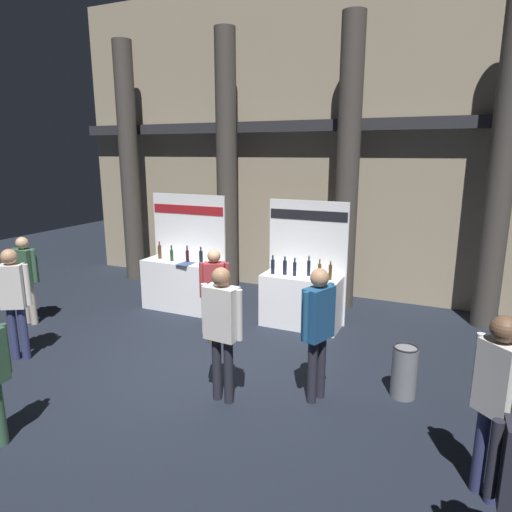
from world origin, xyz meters
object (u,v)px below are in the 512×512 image
visitor_4 (496,393)px  visitor_2 (222,322)px  visitor_1 (14,295)px  visitor_7 (318,322)px  exhibitor_booth_1 (302,295)px  trash_bin (404,372)px  visitor_6 (26,272)px  exhibitor_booth_0 (183,280)px  visitor_8 (215,289)px

visitor_4 → visitor_2: bearing=-146.5°
visitor_1 → visitor_7: size_ratio=0.99×
visitor_4 → exhibitor_booth_1: bearing=173.6°
exhibitor_booth_1 → visitor_4: (2.98, -3.43, 0.49)m
trash_bin → visitor_6: (-6.83, -0.16, 0.65)m
exhibitor_booth_1 → visitor_6: exhibitor_booth_1 is taller
exhibitor_booth_1 → visitor_2: exhibitor_booth_1 is taller
visitor_1 → exhibitor_booth_1: bearing=11.7°
trash_bin → visitor_6: 6.86m
exhibitor_booth_0 → visitor_7: exhibitor_booth_0 is taller
trash_bin → visitor_7: visitor_7 is taller
exhibitor_booth_1 → visitor_7: bearing=-67.2°
exhibitor_booth_1 → visitor_2: (-0.10, -2.94, 0.51)m
exhibitor_booth_1 → trash_bin: bearing=-42.0°
visitor_4 → visitor_6: visitor_4 is taller
visitor_2 → visitor_8: size_ratio=1.11×
visitor_2 → visitor_7: visitor_2 is taller
visitor_4 → visitor_7: 2.21m
visitor_2 → visitor_8: visitor_2 is taller
exhibitor_booth_1 → visitor_7: size_ratio=1.30×
visitor_1 → visitor_4: 6.59m
visitor_6 → visitor_8: bearing=8.3°
exhibitor_booth_0 → visitor_1: size_ratio=1.32×
visitor_7 → visitor_6: bearing=106.6°
visitor_6 → visitor_7: size_ratio=0.94×
exhibitor_booth_0 → trash_bin: size_ratio=3.30×
visitor_1 → trash_bin: bearing=-16.6°
exhibitor_booth_1 → visitor_2: 2.98m
visitor_2 → visitor_6: bearing=-6.2°
visitor_2 → visitor_4: size_ratio=1.00×
visitor_8 → visitor_4: bearing=-51.0°
visitor_7 → exhibitor_booth_1: bearing=43.4°
visitor_4 → visitor_8: 4.56m
trash_bin → visitor_6: size_ratio=0.43×
visitor_4 → visitor_1: bearing=-139.7°
visitor_1 → visitor_7: visitor_7 is taller
exhibitor_booth_1 → visitor_6: (-4.76, -2.01, 0.41)m
visitor_4 → visitor_7: (-1.96, 1.02, 0.00)m
trash_bin → visitor_6: bearing=-178.7°
visitor_6 → visitor_1: bearing=-46.6°
visitor_6 → visitor_8: 3.73m
trash_bin → visitor_1: bearing=-167.0°
trash_bin → visitor_2: size_ratio=0.39×
visitor_1 → visitor_7: (4.62, 0.75, 0.02)m
exhibitor_booth_0 → visitor_2: exhibitor_booth_0 is taller
visitor_8 → exhibitor_booth_1: bearing=27.3°
exhibitor_booth_1 → trash_bin: exhibitor_booth_1 is taller
visitor_1 → visitor_8: (2.52, 1.80, -0.10)m
exhibitor_booth_0 → visitor_4: (5.53, -3.33, 0.47)m
exhibitor_booth_1 → trash_bin: size_ratio=3.26×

